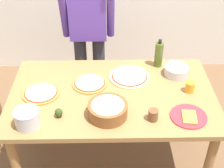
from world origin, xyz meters
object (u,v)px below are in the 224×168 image
(pizza_cooked_on_tray, at_px, (41,93))
(cup_orange, at_px, (190,87))
(steel_pot, at_px, (27,118))
(pizza_second_cooked, at_px, (90,83))
(dining_table, at_px, (112,102))
(pizza_raw_on_board, at_px, (129,77))
(olive_oil_bottle, at_px, (159,54))
(avocado, at_px, (59,113))
(mixing_bowl_steel, at_px, (176,71))
(popcorn_bowl, at_px, (108,109))
(cup_small_brown, at_px, (153,115))
(person_cook, at_px, (88,28))
(plate_with_slice, at_px, (189,116))

(pizza_cooked_on_tray, bearing_deg, cup_orange, 0.53)
(cup_orange, bearing_deg, steel_pot, -163.25)
(pizza_second_cooked, relative_size, cup_orange, 3.32)
(dining_table, bearing_deg, pizza_raw_on_board, 54.38)
(dining_table, relative_size, pizza_second_cooked, 5.67)
(olive_oil_bottle, relative_size, cup_orange, 3.01)
(cup_orange, bearing_deg, avocado, -164.50)
(pizza_second_cooked, xyz_separation_m, cup_orange, (0.78, -0.11, 0.03))
(pizza_cooked_on_tray, xyz_separation_m, mixing_bowl_steel, (1.09, 0.24, 0.03))
(olive_oil_bottle, bearing_deg, popcorn_bowl, -124.67)
(cup_orange, height_order, cup_small_brown, same)
(pizza_raw_on_board, relative_size, pizza_second_cooked, 1.19)
(mixing_bowl_steel, relative_size, steel_pot, 1.15)
(pizza_cooked_on_tray, bearing_deg, popcorn_bowl, -26.46)
(pizza_raw_on_board, bearing_deg, mixing_bowl_steel, 4.78)
(pizza_raw_on_board, distance_m, olive_oil_bottle, 0.33)
(pizza_second_cooked, relative_size, mixing_bowl_steel, 1.41)
(olive_oil_bottle, distance_m, cup_small_brown, 0.70)
(person_cook, relative_size, pizza_cooked_on_tray, 5.59)
(pizza_raw_on_board, relative_size, cup_small_brown, 3.95)
(olive_oil_bottle, xyz_separation_m, avocado, (-0.79, -0.65, -0.08))
(popcorn_bowl, xyz_separation_m, mixing_bowl_steel, (0.58, 0.50, -0.02))
(pizza_raw_on_board, relative_size, plate_with_slice, 1.29)
(person_cook, bearing_deg, avocado, -99.53)
(olive_oil_bottle, distance_m, avocado, 1.02)
(person_cook, xyz_separation_m, plate_with_slice, (0.75, -1.04, -0.17))
(olive_oil_bottle, distance_m, cup_orange, 0.43)
(plate_with_slice, xyz_separation_m, avocado, (-0.92, 0.02, 0.03))
(popcorn_bowl, height_order, cup_small_brown, popcorn_bowl)
(plate_with_slice, distance_m, steel_pot, 1.12)
(pizza_cooked_on_tray, distance_m, popcorn_bowl, 0.58)
(person_cook, height_order, avocado, person_cook)
(pizza_second_cooked, bearing_deg, olive_oil_bottle, 24.15)
(mixing_bowl_steel, distance_m, steel_pot, 1.27)
(dining_table, distance_m, popcorn_bowl, 0.30)
(mixing_bowl_steel, distance_m, cup_small_brown, 0.60)
(pizza_cooked_on_tray, distance_m, steel_pot, 0.35)
(olive_oil_bottle, height_order, cup_small_brown, olive_oil_bottle)
(pizza_second_cooked, bearing_deg, pizza_raw_on_board, 14.78)
(pizza_cooked_on_tray, height_order, cup_orange, cup_orange)
(mixing_bowl_steel, bearing_deg, steel_pot, -152.45)
(dining_table, height_order, mixing_bowl_steel, mixing_bowl_steel)
(cup_small_brown, bearing_deg, pizza_raw_on_board, 104.40)
(olive_oil_bottle, height_order, steel_pot, olive_oil_bottle)
(pizza_raw_on_board, relative_size, avocado, 4.79)
(cup_small_brown, bearing_deg, pizza_second_cooked, 137.06)
(pizza_second_cooked, relative_size, popcorn_bowl, 1.01)
(person_cook, bearing_deg, pizza_cooked_on_tray, -114.32)
(dining_table, distance_m, pizza_second_cooked, 0.24)
(pizza_second_cooked, bearing_deg, plate_with_slice, -29.67)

